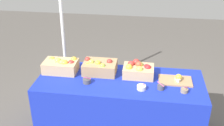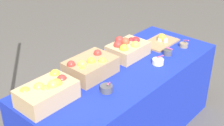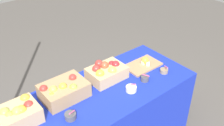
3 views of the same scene
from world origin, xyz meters
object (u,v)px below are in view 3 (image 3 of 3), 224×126
(apple_crate_middle, at_px, (64,90))
(sample_bowl_far, at_px, (131,89))
(apple_crate_right, at_px, (106,72))
(sample_bowl_near, at_px, (70,116))
(apple_crate_left, at_px, (13,116))
(cutting_board_front, at_px, (143,64))
(sample_bowl_mid, at_px, (164,71))
(sample_bowl_extra, at_px, (145,78))

(apple_crate_middle, height_order, sample_bowl_far, apple_crate_middle)
(apple_crate_right, distance_m, sample_bowl_far, 0.30)
(apple_crate_right, xyz_separation_m, sample_bowl_near, (-0.56, -0.25, -0.05))
(apple_crate_left, xyz_separation_m, cutting_board_front, (1.35, -0.04, -0.06))
(apple_crate_right, distance_m, sample_bowl_near, 0.61)
(sample_bowl_mid, xyz_separation_m, sample_bowl_far, (-0.45, -0.01, 0.00))
(apple_crate_middle, height_order, apple_crate_right, apple_crate_right)
(apple_crate_right, height_order, cutting_board_front, apple_crate_right)
(sample_bowl_far, bearing_deg, sample_bowl_near, 175.75)
(sample_bowl_near, distance_m, sample_bowl_mid, 1.06)
(apple_crate_middle, height_order, sample_bowl_mid, apple_crate_middle)
(apple_crate_middle, bearing_deg, sample_bowl_far, -30.62)
(sample_bowl_mid, height_order, sample_bowl_far, same)
(apple_crate_left, bearing_deg, cutting_board_front, -1.82)
(sample_bowl_near, height_order, sample_bowl_mid, sample_bowl_near)
(apple_crate_right, bearing_deg, sample_bowl_far, -79.82)
(apple_crate_left, height_order, sample_bowl_near, apple_crate_left)
(sample_bowl_near, relative_size, sample_bowl_far, 0.97)
(apple_crate_right, xyz_separation_m, sample_bowl_extra, (0.26, -0.26, -0.05))
(apple_crate_middle, bearing_deg, cutting_board_front, -5.16)
(cutting_board_front, bearing_deg, apple_crate_right, 170.75)
(apple_crate_middle, bearing_deg, apple_crate_right, -1.30)
(apple_crate_left, relative_size, sample_bowl_near, 4.16)
(sample_bowl_near, bearing_deg, sample_bowl_extra, -0.95)
(cutting_board_front, bearing_deg, apple_crate_left, 178.18)
(apple_crate_left, height_order, apple_crate_right, apple_crate_right)
(apple_crate_right, bearing_deg, apple_crate_middle, 178.70)
(apple_crate_right, relative_size, sample_bowl_near, 3.68)
(apple_crate_middle, relative_size, sample_bowl_extra, 4.05)
(apple_crate_right, distance_m, sample_bowl_mid, 0.58)
(apple_crate_middle, xyz_separation_m, apple_crate_right, (0.46, -0.01, 0.00))
(apple_crate_right, height_order, sample_bowl_far, apple_crate_right)
(sample_bowl_extra, bearing_deg, sample_bowl_far, -171.16)
(apple_crate_left, xyz_separation_m, sample_bowl_near, (0.37, -0.22, -0.05))
(cutting_board_front, relative_size, sample_bowl_extra, 3.87)
(apple_crate_middle, relative_size, cutting_board_front, 1.05)
(apple_crate_middle, distance_m, sample_bowl_mid, 1.01)
(apple_crate_left, distance_m, sample_bowl_extra, 1.21)
(sample_bowl_far, distance_m, sample_bowl_extra, 0.21)
(sample_bowl_far, relative_size, sample_bowl_extra, 1.03)
(apple_crate_left, relative_size, apple_crate_right, 1.13)
(sample_bowl_near, xyz_separation_m, sample_bowl_extra, (0.82, -0.01, -0.00))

